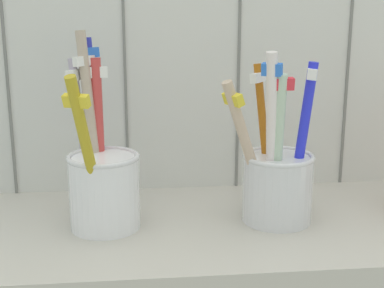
# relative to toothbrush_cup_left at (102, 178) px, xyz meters

# --- Properties ---
(counter_slab) EXTENTS (0.64, 0.22, 0.02)m
(counter_slab) POSITION_rel_toothbrush_cup_left_xyz_m (0.09, -0.01, -0.06)
(counter_slab) COLOR #BCB7AD
(counter_slab) RESTS_ON ground
(tile_wall_back) EXTENTS (0.64, 0.02, 0.45)m
(tile_wall_back) POSITION_rel_toothbrush_cup_left_xyz_m (0.09, 0.11, 0.16)
(tile_wall_back) COLOR silver
(tile_wall_back) RESTS_ON ground
(toothbrush_cup_left) EXTENTS (0.07, 0.11, 0.19)m
(toothbrush_cup_left) POSITION_rel_toothbrush_cup_left_xyz_m (0.00, 0.00, 0.00)
(toothbrush_cup_left) COLOR white
(toothbrush_cup_left) RESTS_ON counter_slab
(toothbrush_cup_right) EXTENTS (0.10, 0.07, 0.17)m
(toothbrush_cup_right) POSITION_rel_toothbrush_cup_left_xyz_m (0.17, -0.00, -0.00)
(toothbrush_cup_right) COLOR silver
(toothbrush_cup_right) RESTS_ON counter_slab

